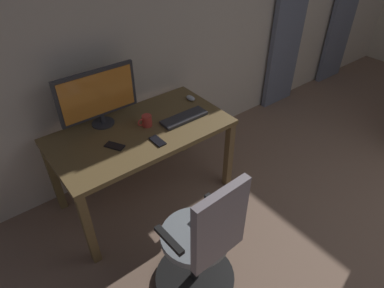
% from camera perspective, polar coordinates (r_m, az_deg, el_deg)
% --- Properties ---
extents(desk, '(1.41, 0.76, 0.72)m').
position_cam_1_polar(desk, '(2.69, -8.66, 0.95)').
color(desk, brown).
rests_on(desk, ground).
extents(office_chair, '(0.56, 0.56, 1.04)m').
position_cam_1_polar(office_chair, '(2.14, 1.81, -17.03)').
color(office_chair, black).
rests_on(office_chair, ground).
extents(computer_monitor, '(0.63, 0.18, 0.46)m').
position_cam_1_polar(computer_monitor, '(2.65, -15.91, 8.03)').
color(computer_monitor, '#333338').
rests_on(computer_monitor, desk).
extents(computer_keyboard, '(0.40, 0.13, 0.02)m').
position_cam_1_polar(computer_keyboard, '(2.73, -1.35, 4.56)').
color(computer_keyboard, '#333338').
rests_on(computer_keyboard, desk).
extents(computer_mouse, '(0.06, 0.10, 0.04)m').
position_cam_1_polar(computer_mouse, '(3.00, -0.25, 7.91)').
color(computer_mouse, '#B7BCC1').
rests_on(computer_mouse, desk).
extents(cell_phone_face_up, '(0.13, 0.16, 0.01)m').
position_cam_1_polar(cell_phone_face_up, '(2.50, -13.17, -0.32)').
color(cell_phone_face_up, black).
rests_on(cell_phone_face_up, desk).
extents(cell_phone_by_monitor, '(0.07, 0.14, 0.01)m').
position_cam_1_polar(cell_phone_by_monitor, '(2.49, -5.95, 0.53)').
color(cell_phone_by_monitor, black).
rests_on(cell_phone_by_monitor, desk).
extents(mug_tea, '(0.12, 0.08, 0.09)m').
position_cam_1_polar(mug_tea, '(2.66, -7.83, 3.98)').
color(mug_tea, '#CC3D33').
rests_on(mug_tea, desk).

